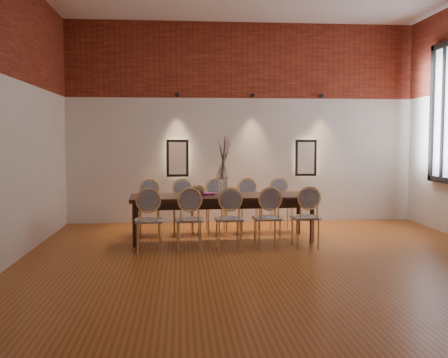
{
  "coord_description": "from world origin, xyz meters",
  "views": [
    {
      "loc": [
        -1.24,
        -7.04,
        1.67
      ],
      "look_at": [
        -0.56,
        1.16,
        1.05
      ],
      "focal_mm": 42.0,
      "sensor_mm": 36.0,
      "label": 1
    }
  ],
  "objects": [
    {
      "name": "vase",
      "position": [
        -0.54,
        1.56,
        0.9
      ],
      "size": [
        0.14,
        0.14,
        0.3
      ],
      "primitive_type": "cylinder",
      "color": "silver",
      "rests_on": "dining_table"
    },
    {
      "name": "brick_band_back",
      "position": [
        0.0,
        3.48,
        3.25
      ],
      "size": [
        7.0,
        0.02,
        1.5
      ],
      "primitive_type": "cube",
      "color": "maroon",
      "rests_on": "ground"
    },
    {
      "name": "spot_fixture_left",
      "position": [
        -1.3,
        3.42,
        2.55
      ],
      "size": [
        0.08,
        0.1,
        0.08
      ],
      "primitive_type": "cylinder",
      "rotation": [
        1.57,
        0.0,
        0.0
      ],
      "color": "black",
      "rests_on": "wall_back"
    },
    {
      "name": "bowl",
      "position": [
        -0.97,
        1.49,
        0.84
      ],
      "size": [
        0.24,
        0.24,
        0.18
      ],
      "primitive_type": "ellipsoid",
      "color": "brown",
      "rests_on": "dining_table"
    },
    {
      "name": "niche_left",
      "position": [
        -1.3,
        3.45,
        1.3
      ],
      "size": [
        0.36,
        0.06,
        0.66
      ],
      "primitive_type": "cube",
      "color": "#FFEAC6",
      "rests_on": "wall_back"
    },
    {
      "name": "chair_far_e",
      "position": [
        0.6,
        2.38,
        0.47
      ],
      "size": [
        0.46,
        0.46,
        0.94
      ],
      "primitive_type": null,
      "rotation": [
        0.0,
        0.0,
        3.19
      ],
      "color": "#DCB26F",
      "rests_on": "floor"
    },
    {
      "name": "spot_fixture_mid",
      "position": [
        0.2,
        3.42,
        2.55
      ],
      "size": [
        0.08,
        0.1,
        0.08
      ],
      "primitive_type": "cylinder",
      "rotation": [
        1.57,
        0.0,
        0.0
      ],
      "color": "black",
      "rests_on": "wall_back"
    },
    {
      "name": "dining_table",
      "position": [
        -0.56,
        1.56,
        0.38
      ],
      "size": [
        3.05,
        1.12,
        0.75
      ],
      "primitive_type": "cube",
      "rotation": [
        0.0,
        0.0,
        0.05
      ],
      "color": "#361A10",
      "rests_on": "floor"
    },
    {
      "name": "chair_far_d",
      "position": [
        0.0,
        2.35,
        0.47
      ],
      "size": [
        0.46,
        0.46,
        0.94
      ],
      "primitive_type": null,
      "rotation": [
        0.0,
        0.0,
        3.19
      ],
      "color": "#DCB26F",
      "rests_on": "floor"
    },
    {
      "name": "wall_front",
      "position": [
        0.0,
        -3.55,
        2.0
      ],
      "size": [
        7.0,
        0.1,
        4.0
      ],
      "primitive_type": "cube",
      "color": "silver",
      "rests_on": "ground"
    },
    {
      "name": "chair_near_d",
      "position": [
        0.08,
        0.83,
        0.47
      ],
      "size": [
        0.46,
        0.46,
        0.94
      ],
      "primitive_type": null,
      "rotation": [
        0.0,
        0.0,
        0.05
      ],
      "color": "#DCB26F",
      "rests_on": "floor"
    },
    {
      "name": "chair_near_b",
      "position": [
        -1.12,
        0.77,
        0.47
      ],
      "size": [
        0.46,
        0.46,
        0.94
      ],
      "primitive_type": null,
      "rotation": [
        0.0,
        0.0,
        0.05
      ],
      "color": "#DCB26F",
      "rests_on": "floor"
    },
    {
      "name": "brick_band_left",
      "position": [
        -3.48,
        0.0,
        3.25
      ],
      "size": [
        0.02,
        7.0,
        1.5
      ],
      "primitive_type": "cube",
      "color": "maroon",
      "rests_on": "ground"
    },
    {
      "name": "window_glass",
      "position": [
        3.46,
        2.0,
        2.15
      ],
      "size": [
        0.02,
        0.78,
        2.38
      ],
      "primitive_type": "cube",
      "color": "silver",
      "rests_on": "wall_right"
    },
    {
      "name": "dried_branches",
      "position": [
        -0.54,
        1.56,
        1.35
      ],
      "size": [
        0.5,
        0.5,
        0.7
      ],
      "primitive_type": null,
      "color": "brown",
      "rests_on": "vase"
    },
    {
      "name": "window_mullion",
      "position": [
        3.44,
        2.0,
        2.15
      ],
      "size": [
        0.06,
        0.06,
        2.4
      ],
      "primitive_type": "cube",
      "color": "black",
      "rests_on": "wall_right"
    },
    {
      "name": "spot_fixture_right",
      "position": [
        1.6,
        3.42,
        2.55
      ],
      "size": [
        0.08,
        0.1,
        0.08
      ],
      "primitive_type": "cylinder",
      "rotation": [
        1.57,
        0.0,
        0.0
      ],
      "color": "black",
      "rests_on": "wall_back"
    },
    {
      "name": "floor",
      "position": [
        0.0,
        0.0,
        -0.01
      ],
      "size": [
        7.0,
        7.0,
        0.02
      ],
      "primitive_type": "cube",
      "color": "#9A4F1C",
      "rests_on": "ground"
    },
    {
      "name": "window_frame",
      "position": [
        3.44,
        2.0,
        2.15
      ],
      "size": [
        0.08,
        0.9,
        2.5
      ],
      "primitive_type": "cube",
      "color": "black",
      "rests_on": "wall_right"
    },
    {
      "name": "book",
      "position": [
        -0.81,
        1.67,
        0.77
      ],
      "size": [
        0.27,
        0.19,
        0.03
      ],
      "primitive_type": "cube",
      "rotation": [
        0.0,
        0.0,
        0.05
      ],
      "color": "#921379",
      "rests_on": "dining_table"
    },
    {
      "name": "chair_far_b",
      "position": [
        -1.2,
        2.29,
        0.47
      ],
      "size": [
        0.46,
        0.46,
        0.94
      ],
      "primitive_type": null,
      "rotation": [
        0.0,
        0.0,
        3.19
      ],
      "color": "#DCB26F",
      "rests_on": "floor"
    },
    {
      "name": "chair_near_e",
      "position": [
        0.68,
        0.86,
        0.47
      ],
      "size": [
        0.46,
        0.46,
        0.94
      ],
      "primitive_type": null,
      "rotation": [
        0.0,
        0.0,
        0.05
      ],
      "color": "#DCB26F",
      "rests_on": "floor"
    },
    {
      "name": "chair_far_c",
      "position": [
        -0.6,
        2.32,
        0.47
      ],
      "size": [
        0.46,
        0.46,
        0.94
      ],
      "primitive_type": null,
      "rotation": [
        0.0,
        0.0,
        3.19
      ],
      "color": "#DCB26F",
      "rests_on": "floor"
    },
    {
      "name": "chair_near_a",
      "position": [
        -1.72,
        0.74,
        0.47
      ],
      "size": [
        0.46,
        0.46,
        0.94
      ],
      "primitive_type": null,
      "rotation": [
        0.0,
        0.0,
        0.05
      ],
      "color": "#DCB26F",
      "rests_on": "floor"
    },
    {
      "name": "wall_left",
      "position": [
        -3.55,
        0.0,
        2.0
      ],
      "size": [
        0.1,
        7.0,
        4.0
      ],
      "primitive_type": "cube",
      "color": "silver",
      "rests_on": "ground"
    },
    {
      "name": "chair_far_a",
      "position": [
        -1.8,
        2.26,
        0.47
      ],
      "size": [
        0.46,
        0.46,
        0.94
      ],
      "primitive_type": null,
      "rotation": [
        0.0,
        0.0,
        3.19
      ],
      "color": "#DCB26F",
      "rests_on": "floor"
    },
    {
      "name": "wall_back",
      "position": [
        0.0,
        3.55,
        2.0
      ],
      "size": [
        7.0,
        0.1,
        4.0
      ],
      "primitive_type": "cube",
      "color": "silver",
      "rests_on": "ground"
    },
    {
      "name": "niche_right",
      "position": [
        1.3,
        3.45,
        1.3
      ],
      "size": [
        0.36,
        0.06,
        0.66
      ],
      "primitive_type": "cube",
      "color": "#FFEAC6",
      "rests_on": "wall_back"
    },
    {
      "name": "chair_near_c",
      "position": [
        -0.52,
        0.8,
        0.47
      ],
      "size": [
        0.46,
        0.46,
        0.94
      ],
      "primitive_type": null,
      "rotation": [
        0.0,
        0.0,
        0.05
      ],
      "color": "#DCB26F",
      "rests_on": "floor"
    }
  ]
}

